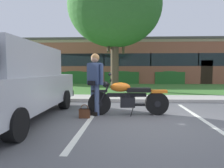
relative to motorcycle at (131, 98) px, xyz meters
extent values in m
plane|color=#565659|center=(0.30, -0.71, -0.48)|extent=(140.00, 140.00, 0.00)
cube|color=#B7B2A8|center=(0.30, 2.23, -0.42)|extent=(60.00, 0.20, 0.12)
cube|color=#B7B2A8|center=(0.30, 3.08, -0.44)|extent=(60.00, 1.50, 0.08)
cube|color=#3D752D|center=(0.30, 7.92, -0.45)|extent=(60.00, 8.18, 0.06)
cube|color=silver|center=(-1.07, -0.51, -0.48)|extent=(0.23, 4.40, 0.01)
cube|color=silver|center=(1.77, -0.51, -0.48)|extent=(0.23, 4.40, 0.01)
cylinder|color=black|center=(-0.89, -0.05, -0.16)|extent=(0.64, 0.13, 0.64)
cylinder|color=black|center=(-0.89, -0.05, -0.16)|extent=(0.19, 0.13, 0.18)
cylinder|color=black|center=(0.71, 0.03, -0.16)|extent=(0.65, 0.21, 0.64)
cylinder|color=black|center=(0.71, 0.03, -0.16)|extent=(0.19, 0.21, 0.18)
cube|color=black|center=(-0.89, -0.05, 0.19)|extent=(0.45, 0.16, 0.06)
cube|color=orange|center=(0.76, 0.04, 0.18)|extent=(0.45, 0.22, 0.08)
cylinder|color=black|center=(-0.75, -0.12, 0.12)|extent=(0.31, 0.06, 0.58)
cylinder|color=black|center=(-0.76, 0.04, 0.12)|extent=(0.31, 0.06, 0.58)
sphere|color=black|center=(-0.72, -0.04, 0.38)|extent=(0.17, 0.17, 0.17)
cylinder|color=black|center=(-0.58, -0.04, 0.50)|extent=(0.07, 0.72, 0.03)
cylinder|color=black|center=(-0.56, -0.39, 0.50)|extent=(0.05, 0.10, 0.04)
cylinder|color=black|center=(-0.60, 0.32, 0.50)|extent=(0.05, 0.10, 0.04)
sphere|color=black|center=(-0.58, -0.34, 0.66)|extent=(0.08, 0.08, 0.08)
sphere|color=black|center=(-0.61, 0.26, 0.66)|extent=(0.08, 0.08, 0.08)
cube|color=black|center=(-0.14, -0.01, 0.08)|extent=(1.10, 0.16, 0.10)
ellipsoid|color=orange|center=(-0.31, -0.02, 0.30)|extent=(0.58, 0.35, 0.26)
cube|color=black|center=(0.19, 0.01, 0.22)|extent=(0.65, 0.31, 0.12)
cube|color=black|center=(-0.11, -0.01, -0.12)|extent=(0.41, 0.26, 0.28)
cylinder|color=black|center=(-0.14, -0.01, 0.04)|extent=(0.18, 0.13, 0.21)
cylinder|color=black|center=(-0.07, -0.01, 0.04)|extent=(0.18, 0.13, 0.21)
cylinder|color=black|center=(0.25, 0.15, -0.22)|extent=(0.60, 0.11, 0.08)
cylinder|color=black|center=(0.45, 0.16, -0.22)|extent=(0.60, 0.11, 0.08)
cylinder|color=black|center=(0.02, -0.16, -0.33)|extent=(0.12, 0.12, 0.30)
cube|color=black|center=(-0.96, -0.12, -0.43)|extent=(0.23, 0.26, 0.10)
cube|color=black|center=(-1.08, -0.04, -0.43)|extent=(0.23, 0.26, 0.10)
cylinder|color=#47567A|center=(-0.95, -0.10, -0.05)|extent=(0.14, 0.14, 0.86)
cylinder|color=#47567A|center=(-1.07, -0.02, -0.05)|extent=(0.14, 0.14, 0.86)
cube|color=navy|center=(-1.01, -0.06, 0.67)|extent=(0.44, 0.39, 0.58)
cube|color=navy|center=(-1.01, -0.06, 0.94)|extent=(0.36, 0.33, 0.06)
sphere|color=#A87A5B|center=(-1.01, -0.06, 1.08)|extent=(0.21, 0.21, 0.21)
sphere|color=olive|center=(-1.00, -0.05, 1.11)|extent=(0.23, 0.23, 0.23)
cube|color=black|center=(-1.08, -0.17, 0.42)|extent=(0.24, 0.21, 0.12)
cylinder|color=navy|center=(-0.81, -0.19, 0.65)|extent=(0.09, 0.09, 0.56)
cylinder|color=navy|center=(-1.21, 0.07, 0.65)|extent=(0.09, 0.09, 0.56)
cube|color=#562D19|center=(-1.24, -0.42, -0.36)|extent=(0.28, 0.12, 0.24)
cube|color=#562D19|center=(-1.24, -0.43, -0.26)|extent=(0.28, 0.13, 0.04)
torus|color=#562D19|center=(-1.24, -0.42, -0.22)|extent=(0.20, 0.02, 0.20)
cube|color=#B7BABF|center=(-3.02, -0.69, 0.22)|extent=(1.92, 4.71, 0.80)
cube|color=#B7BABF|center=(-3.02, -0.84, 1.00)|extent=(1.72, 2.92, 0.76)
cube|color=black|center=(-2.18, -0.84, 1.00)|extent=(0.05, 2.73, 0.55)
cube|color=black|center=(-3.01, 0.39, 0.96)|extent=(1.56, 0.24, 0.51)
cube|color=black|center=(-3.00, 1.70, -0.08)|extent=(1.90, 0.11, 0.20)
cylinder|color=black|center=(-3.90, 0.77, -0.18)|extent=(0.24, 0.60, 0.60)
cylinder|color=black|center=(-2.12, 0.76, -0.18)|extent=(0.24, 0.60, 0.60)
cylinder|color=black|center=(-2.13, -2.15, -0.18)|extent=(0.24, 0.60, 0.60)
cylinder|color=#4C3D2D|center=(-0.67, 6.40, 0.97)|extent=(0.48, 0.48, 2.90)
ellipsoid|color=#2D6628|center=(-0.67, 6.40, 4.49)|extent=(5.51, 5.51, 4.69)
cylinder|color=#4C3D2D|center=(-0.16, 6.40, 2.53)|extent=(0.17, 1.17, 1.48)
cylinder|color=#4C3D2D|center=(-1.04, 6.40, 2.42)|extent=(0.17, 0.88, 1.25)
cube|color=#286028|center=(-4.39, 12.00, 0.07)|extent=(3.16, 0.90, 1.10)
ellipsoid|color=#286028|center=(-4.39, 12.00, 0.62)|extent=(3.00, 0.84, 0.28)
cube|color=#286028|center=(-0.24, 12.00, 0.07)|extent=(2.99, 0.90, 1.10)
ellipsoid|color=#286028|center=(-0.24, 12.00, 0.62)|extent=(2.84, 0.84, 0.28)
cube|color=#286028|center=(3.92, 12.00, 0.07)|extent=(2.54, 0.90, 1.10)
ellipsoid|color=#286028|center=(3.92, 12.00, 0.62)|extent=(2.42, 0.84, 0.28)
cube|color=#93513D|center=(2.27, 17.23, 1.48)|extent=(23.83, 11.18, 3.91)
cube|color=#998466|center=(2.27, 11.68, 3.31)|extent=(23.83, 0.10, 0.24)
cube|color=#4C4742|center=(2.27, 17.23, 3.53)|extent=(24.07, 11.29, 0.20)
cube|color=#1E282D|center=(2.27, 11.67, 1.67)|extent=(20.25, 0.06, 1.10)
cube|color=#93513D|center=(-5.83, 11.66, 1.67)|extent=(0.08, 0.04, 1.20)
cube|color=#93513D|center=(-1.78, 11.66, 1.67)|extent=(0.08, 0.04, 1.20)
cube|color=#93513D|center=(2.27, 11.66, 1.67)|extent=(0.08, 0.04, 1.20)
cube|color=#93513D|center=(6.32, 11.66, 1.67)|extent=(0.08, 0.04, 1.20)
cube|color=#473323|center=(7.04, 11.68, 0.57)|extent=(1.00, 0.08, 2.10)
camera|label=1|loc=(-0.29, -5.42, 0.77)|focal=31.33mm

